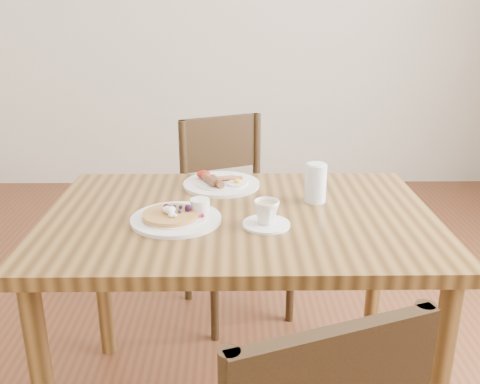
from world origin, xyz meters
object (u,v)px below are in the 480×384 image
Objects in this scene: dining_table at (240,242)px; teacup_saucer at (266,215)px; pancake_plate at (177,216)px; breakfast_plate at (220,183)px; chair_far at (232,208)px; water_glass at (316,183)px.

teacup_saucer is at bearing -51.93° from dining_table.
breakfast_plate is (0.12, 0.32, -0.00)m from pancake_plate.
chair_far is 0.52m from breakfast_plate.
pancake_plate is 2.14× the size of water_glass.
water_glass reaches higher than dining_table.
water_glass is (0.17, 0.20, 0.03)m from teacup_saucer.
water_glass reaches higher than breakfast_plate.
pancake_plate is at bearing -110.96° from breakfast_plate.
breakfast_plate is 1.93× the size of teacup_saucer.
teacup_saucer reaches higher than breakfast_plate.
chair_far is at bearing 84.82° from breakfast_plate.
chair_far is 6.29× the size of teacup_saucer.
teacup_saucer is 0.26m from water_glass.
teacup_saucer is (0.10, -0.80, 0.29)m from chair_far.
dining_table is 4.44× the size of breakfast_plate.
chair_far is at bearing 92.21° from dining_table.
water_glass is (0.43, 0.16, 0.05)m from pancake_plate.
pancake_plate reaches higher than breakfast_plate.
pancake_plate is at bearing 55.00° from chair_far.
teacup_saucer is at bearing -68.18° from breakfast_plate.
chair_far is 0.85m from teacup_saucer.
chair_far reaches higher than pancake_plate.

